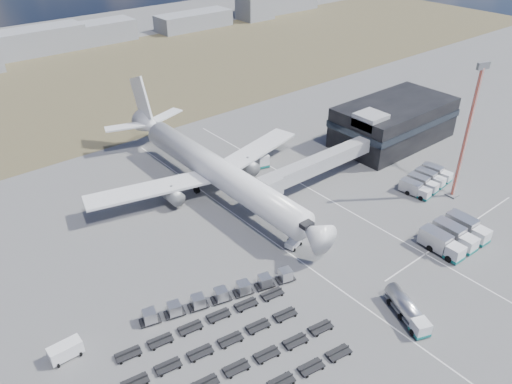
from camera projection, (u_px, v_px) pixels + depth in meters
ground at (327, 269)px, 82.53m from camera, size 420.00×420.00×0.00m
grass_strip at (70, 91)px, 155.12m from camera, size 420.00×90.00×0.01m
lane_markings at (353, 238)px, 89.79m from camera, size 47.12×110.00×0.01m
terminal at (393, 122)px, 121.45m from camera, size 30.40×16.40×11.00m
jet_bridge at (310, 167)px, 101.98m from camera, size 30.30×3.80×7.05m
airliner at (213, 168)px, 101.14m from camera, size 51.59×64.53×17.62m
fuel_tanker at (407, 310)px, 72.52m from camera, size 5.53×9.36×2.96m
pushback_tug at (293, 243)px, 87.34m from camera, size 3.42×2.47×1.41m
utility_van at (66, 351)px, 66.45m from camera, size 4.35×1.98×2.32m
catering_truck at (260, 157)px, 113.55m from camera, size 4.25×6.64×2.83m
service_trucks_near at (455, 235)px, 87.58m from camera, size 10.82×8.33×3.21m
service_trucks_far at (426, 181)px, 104.67m from camera, size 12.27×7.70×2.58m
uld_row at (221, 295)px, 75.66m from camera, size 24.62×8.25×1.94m
baggage_dollies at (225, 359)px, 66.21m from camera, size 32.69×20.42×0.82m
floodlight_mast at (467, 134)px, 95.02m from camera, size 2.64×2.14×27.68m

